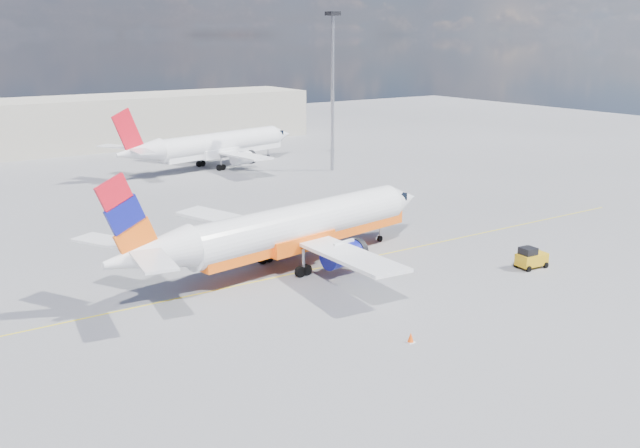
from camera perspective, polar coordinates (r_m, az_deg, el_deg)
ground at (r=54.12m, az=2.71°, el=-4.16°), size 240.00×240.00×0.00m
taxi_line at (r=56.41m, az=0.89°, el=-3.33°), size 70.00×0.15×0.01m
terminal_main at (r=122.03m, az=-17.02°, el=7.83°), size 70.00×14.00×8.00m
main_jet at (r=55.24m, az=-2.25°, el=-0.34°), size 31.28×24.31×9.45m
second_jet at (r=98.73m, az=-8.40°, el=6.22°), size 30.24×23.16×9.13m
gse_tug at (r=58.01m, az=16.52°, el=-2.62°), size 2.50×1.65×1.71m
traffic_cone at (r=43.03m, az=7.27°, el=-9.01°), size 0.44×0.44×0.62m
floodlight_mast at (r=94.73m, az=1.01°, el=11.66°), size 1.50×1.50×20.54m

